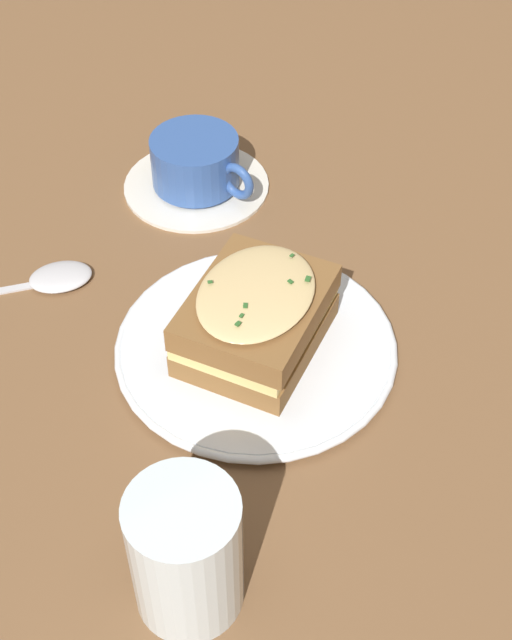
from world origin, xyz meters
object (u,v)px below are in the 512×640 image
(spoon, at_px, (50,279))
(teacup_with_saucer, at_px, (196,167))
(water_glass, at_px, (186,553))
(sandwich, at_px, (256,317))
(dinner_plate, at_px, (256,348))

(spoon, bearing_deg, teacup_with_saucer, 122.47)
(water_glass, bearing_deg, sandwich, 133.56)
(dinner_plate, bearing_deg, teacup_with_saucer, 160.02)
(dinner_plate, height_order, spoon, dinner_plate)
(sandwich, height_order, water_glass, water_glass)
(sandwich, distance_m, water_glass, 0.22)
(teacup_with_saucer, height_order, spoon, teacup_with_saucer)
(teacup_with_saucer, relative_size, spoon, 0.90)
(dinner_plate, bearing_deg, sandwich, -34.02)
(sandwich, relative_size, spoon, 0.97)
(water_glass, bearing_deg, dinner_plate, 133.65)
(dinner_plate, bearing_deg, spoon, -149.45)
(water_glass, bearing_deg, teacup_with_saucer, 147.23)
(sandwich, relative_size, water_glass, 1.50)
(dinner_plate, bearing_deg, water_glass, -46.35)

